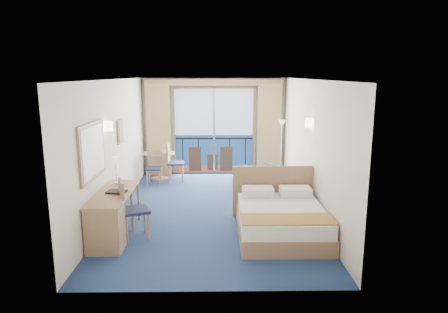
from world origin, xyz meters
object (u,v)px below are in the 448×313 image
desk (107,221)px  nightstand (296,195)px  round_table (159,159)px  floor_lamp (282,134)px  table_chair_a (173,160)px  armchair (263,178)px  bed (281,218)px  table_chair_b (154,165)px  desk_chair (130,206)px

desk → nightstand: bearing=28.2°
nightstand → round_table: size_ratio=0.72×
nightstand → round_table: (-3.22, 2.47, 0.26)m
floor_lamp → table_chair_a: size_ratio=1.59×
nightstand → armchair: bearing=112.0°
table_chair_a → floor_lamp: bearing=-85.9°
desk → table_chair_a: table_chair_a is taller
armchair → table_chair_a: size_ratio=0.71×
bed → floor_lamp: floor_lamp is taller
nightstand → armchair: 1.46m
floor_lamp → table_chair_b: 3.50m
desk → round_table: size_ratio=2.06×
armchair → floor_lamp: floor_lamp is taller
bed → desk: bearing=-170.2°
table_chair_a → table_chair_b: size_ratio=1.13×
nightstand → floor_lamp: size_ratio=0.38×
armchair → floor_lamp: size_ratio=0.45×
armchair → table_chair_b: table_chair_b is taller
nightstand → desk: bearing=-151.8°
desk → table_chair_a: size_ratio=1.70×
floor_lamp → round_table: 3.37m
floor_lamp → table_chair_a: bearing=-174.0°
desk → desk_chair: 0.46m
armchair → table_chair_a: 2.50m
armchair → table_chair_b: bearing=-47.8°
desk_chair → round_table: size_ratio=1.28×
nightstand → desk_chair: 3.52m
armchair → table_chair_b: 2.84m
nightstand → floor_lamp: bearing=88.1°
bed → floor_lamp: 4.11m
bed → nightstand: bearing=68.7°
floor_lamp → table_chair_b: bearing=-170.2°
round_table → table_chair_a: bearing=-23.4°
armchair → bed: bearing=56.5°
bed → table_chair_a: bearing=122.4°
round_table → table_chair_b: (-0.07, -0.44, -0.06)m
armchair → desk_chair: bearing=14.1°
armchair → desk_chair: size_ratio=0.67×
round_table → table_chair_a: (0.38, -0.16, -0.00)m
desk_chair → round_table: bearing=-19.6°
round_table → table_chair_b: size_ratio=0.93×
desk_chair → nightstand: bearing=-84.6°
desk_chair → table_chair_a: bearing=-25.2°
nightstand → table_chair_a: (-2.85, 2.31, 0.26)m
bed → table_chair_b: 4.37m
desk_chair → table_chair_b: desk_chair is taller
desk → armchair: bearing=47.8°
desk_chair → round_table: (-0.07, 4.01, -0.03)m
round_table → table_chair_b: table_chair_b is taller
floor_lamp → table_chair_a: (-2.93, -0.31, -0.64)m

